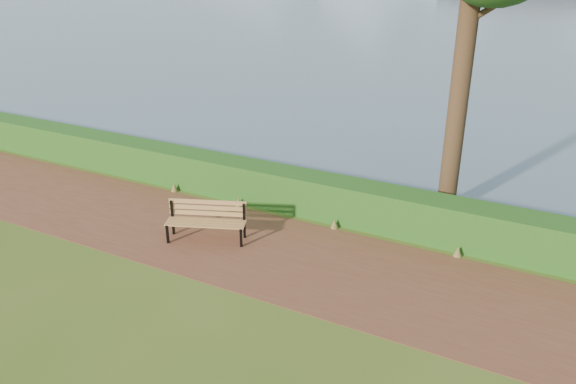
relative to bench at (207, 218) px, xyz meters
The scene contains 4 objects.
ground 0.95m from the bench, 14.54° to the right, with size 140.00×140.00×0.00m, color #405819.
path 0.93m from the bench, ahead, with size 40.00×3.40×0.01m, color brown.
hedge 2.52m from the bench, 72.24° to the left, with size 32.00×0.85×1.00m, color #1C4112.
bench is the anchor object (origin of this frame).
Camera 1 is at (6.23, -9.07, 6.05)m, focal length 35.00 mm.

